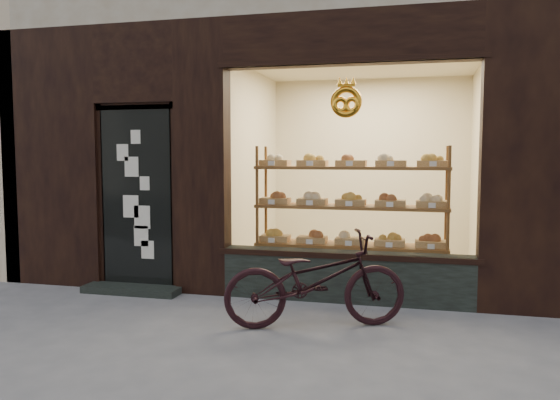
# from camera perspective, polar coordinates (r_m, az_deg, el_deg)

# --- Properties ---
(ground) EXTENTS (90.00, 90.00, 0.00)m
(ground) POSITION_cam_1_polar(r_m,az_deg,el_deg) (4.22, -3.24, -17.56)
(ground) COLOR slate
(display_shelf) EXTENTS (2.20, 0.45, 1.70)m
(display_shelf) POSITION_cam_1_polar(r_m,az_deg,el_deg) (6.36, 7.38, -1.80)
(display_shelf) COLOR brown
(display_shelf) RESTS_ON ground
(bicycle) EXTENTS (1.79, 1.13, 0.89)m
(bicycle) POSITION_cam_1_polar(r_m,az_deg,el_deg) (5.12, 3.70, -8.33)
(bicycle) COLOR black
(bicycle) RESTS_ON ground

